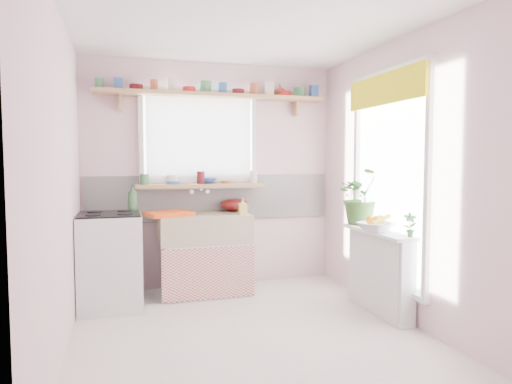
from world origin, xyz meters
name	(u,v)px	position (x,y,z in m)	size (l,w,h in m)	color
room	(290,165)	(0.66, 0.86, 1.37)	(3.20, 3.20, 3.20)	white
sink_unit	(204,253)	(-0.15, 1.29, 0.43)	(0.95, 0.65, 1.11)	white
cooker	(110,261)	(-1.10, 1.05, 0.46)	(0.58, 0.58, 0.93)	white
radiator_ledge	(380,270)	(1.30, 0.20, 0.40)	(0.22, 0.95, 0.78)	white
windowsill	(201,186)	(-0.15, 1.48, 1.14)	(1.40, 0.22, 0.04)	tan
pine_shelf	(214,96)	(0.00, 1.47, 2.12)	(2.52, 0.24, 0.04)	tan
shelf_crockery	(214,89)	(0.00, 1.47, 2.20)	(2.47, 0.11, 0.12)	#3F7F4C
sill_crockery	(201,179)	(-0.15, 1.48, 1.22)	(1.35, 0.11, 0.12)	#3F7F4C
dish_tray	(169,214)	(-0.53, 1.22, 0.87)	(0.45, 0.33, 0.04)	#FD5716
colander	(235,205)	(0.22, 1.45, 0.92)	(0.31, 0.31, 0.14)	#5D1010
jade_plant	(362,196)	(1.33, 0.60, 1.06)	(0.51, 0.44, 0.56)	#355F26
fruit_bowl	(376,227)	(1.23, 0.17, 0.81)	(0.32, 0.32, 0.08)	silver
herb_pot	(410,225)	(1.33, -0.20, 0.88)	(0.11, 0.07, 0.21)	#2F6B2A
soap_bottle_sink	(243,206)	(0.22, 1.11, 0.94)	(0.08, 0.08, 0.18)	#EBE068
sill_cup	(171,179)	(-0.46, 1.54, 1.21)	(0.12, 0.12, 0.10)	silver
sill_bowl	(207,180)	(-0.08, 1.53, 1.19)	(0.21, 0.21, 0.07)	#2E4496
shelf_vase	(280,91)	(0.78, 1.53, 2.21)	(0.14, 0.14, 0.15)	brown
cooker_bottle	(133,197)	(-0.88, 1.27, 1.05)	(0.10, 0.10, 0.26)	#387141
fruit	(377,220)	(1.24, 0.17, 0.88)	(0.20, 0.14, 0.10)	orange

